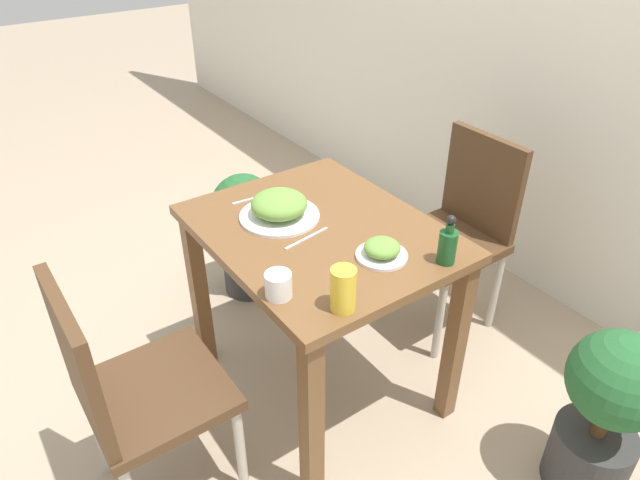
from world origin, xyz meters
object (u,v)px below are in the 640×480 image
Objects in this scene: sauce_bottle at (448,245)px; food_plate at (279,207)px; juice_glass at (343,289)px; potted_plant_left at (246,228)px; potted_plant_right at (607,410)px; chair_far at (460,224)px; side_plate at (382,250)px; drink_cup at (278,285)px; chair_near at (129,388)px.

food_plate is at bearing -152.10° from sauce_bottle.
juice_glass reaches higher than potted_plant_left.
potted_plant_left is 0.97× the size of potted_plant_right.
chair_far reaches higher than potted_plant_left.
chair_far is 0.81m from side_plate.
chair_far reaches higher than side_plate.
potted_plant_left is (-0.99, 0.40, -0.45)m from drink_cup.
sauce_bottle is at bearing -108.59° from chair_near.
side_plate is at bearing 117.12° from juice_glass.
drink_cup is at bearing -93.22° from side_plate.
chair_near is 1.07m from sauce_bottle.
potted_plant_left is at bearing 178.46° from side_plate.
drink_cup is (-0.02, -0.38, 0.01)m from side_plate.
side_plate is 0.27× the size of potted_plant_left.
chair_far is 5.31× the size of side_plate.
potted_plant_left is (-0.83, 0.85, -0.15)m from chair_near.
potted_plant_left is (-1.15, -0.12, -0.48)m from sauce_bottle.
chair_near reaches higher than drink_cup.
drink_cup is 1.14m from potted_plant_right.
chair_far is at bearing 126.56° from sauce_bottle.
food_plate is at bearing -72.41° from chair_near.
potted_plant_right is at bearing 53.39° from juice_glass.
sauce_bottle is at bearing 27.90° from food_plate.
food_plate is 1.28m from potted_plant_right.
sauce_bottle is (0.33, 0.97, 0.33)m from chair_near.
chair_near is at bearing -123.67° from potted_plant_right.
potted_plant_left is at bearing -45.69° from chair_near.
food_plate is at bearing -151.53° from potted_plant_right.
juice_glass is 0.21× the size of potted_plant_left.
chair_near is 0.73m from juice_glass.
chair_near is at bearing -108.59° from sauce_bottle.
sauce_bottle is (0.14, 0.15, 0.04)m from side_plate.
side_plate is at bearing -1.54° from potted_plant_left.
chair_near is 0.89m from side_plate.
juice_glass is (0.13, -0.26, 0.04)m from side_plate.
food_plate is (-0.13, -0.85, 0.31)m from chair_far.
sauce_bottle is 0.26× the size of potted_plant_right.
side_plate is at bearing 86.78° from drink_cup.
drink_cup is at bearing -110.77° from chair_near.
food_plate is 0.45m from drink_cup.
side_plate reaches higher than potted_plant_left.
juice_glass reaches higher than food_plate.
juice_glass is at bearing -126.61° from potted_plant_right.
juice_glass is at bearing -119.76° from chair_near.
chair_far is at bearing 42.72° from potted_plant_left.
food_plate is 3.60× the size of drink_cup.
sauce_bottle is 0.27× the size of potted_plant_left.
potted_plant_right reaches higher than potted_plant_left.
juice_glass is at bearing -90.72° from sauce_bottle.
side_plate is at bearing 18.67° from food_plate.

